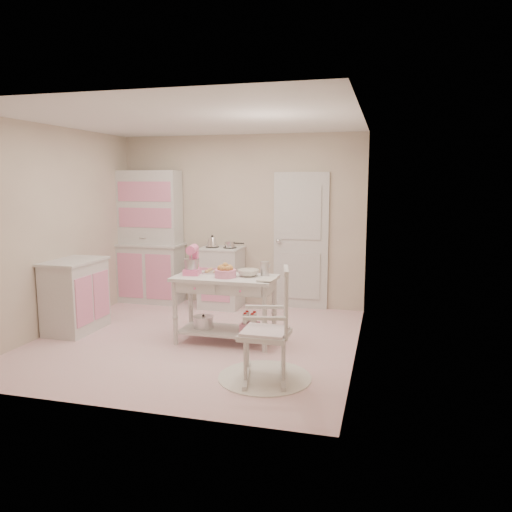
{
  "coord_description": "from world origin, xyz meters",
  "views": [
    {
      "loc": [
        2.19,
        -5.45,
        1.91
      ],
      "look_at": [
        0.61,
        0.52,
        0.98
      ],
      "focal_mm": 35.0,
      "sensor_mm": 36.0,
      "label": 1
    }
  ],
  "objects_px": {
    "hutch": "(150,237)",
    "rocking_chair": "(265,324)",
    "stove": "(221,277)",
    "base_cabinet": "(75,296)",
    "work_table": "(225,309)",
    "bread_basket": "(225,273)",
    "stand_mixer": "(192,260)"
  },
  "relations": [
    {
      "from": "hutch",
      "to": "rocking_chair",
      "type": "bearing_deg",
      "value": -45.93
    },
    {
      "from": "rocking_chair",
      "to": "stove",
      "type": "bearing_deg",
      "value": 104.65
    },
    {
      "from": "hutch",
      "to": "base_cabinet",
      "type": "bearing_deg",
      "value": -97.09
    },
    {
      "from": "stove",
      "to": "rocking_chair",
      "type": "bearing_deg",
      "value": -62.78
    },
    {
      "from": "hutch",
      "to": "base_cabinet",
      "type": "relative_size",
      "value": 2.26
    },
    {
      "from": "hutch",
      "to": "work_table",
      "type": "height_order",
      "value": "hutch"
    },
    {
      "from": "base_cabinet",
      "to": "bread_basket",
      "type": "relative_size",
      "value": 3.68
    },
    {
      "from": "base_cabinet",
      "to": "bread_basket",
      "type": "distance_m",
      "value": 2.05
    },
    {
      "from": "stove",
      "to": "rocking_chair",
      "type": "relative_size",
      "value": 0.84
    },
    {
      "from": "base_cabinet",
      "to": "stove",
      "type": "bearing_deg",
      "value": 49.33
    },
    {
      "from": "stand_mixer",
      "to": "rocking_chair",
      "type": "bearing_deg",
      "value": -49.06
    },
    {
      "from": "rocking_chair",
      "to": "stand_mixer",
      "type": "relative_size",
      "value": 3.24
    },
    {
      "from": "stand_mixer",
      "to": "bread_basket",
      "type": "distance_m",
      "value": 0.46
    },
    {
      "from": "stove",
      "to": "hutch",
      "type": "bearing_deg",
      "value": 177.61
    },
    {
      "from": "hutch",
      "to": "stove",
      "type": "xyz_separation_m",
      "value": [
        1.2,
        -0.05,
        -0.58
      ]
    },
    {
      "from": "stove",
      "to": "work_table",
      "type": "xyz_separation_m",
      "value": [
        0.59,
        -1.59,
        -0.06
      ]
    },
    {
      "from": "work_table",
      "to": "stand_mixer",
      "type": "xyz_separation_m",
      "value": [
        -0.42,
        0.02,
        0.57
      ]
    },
    {
      "from": "hutch",
      "to": "work_table",
      "type": "relative_size",
      "value": 1.73
    },
    {
      "from": "rocking_chair",
      "to": "stand_mixer",
      "type": "xyz_separation_m",
      "value": [
        -1.14,
        0.97,
        0.42
      ]
    },
    {
      "from": "bread_basket",
      "to": "rocking_chair",
      "type": "bearing_deg",
      "value": -52.28
    },
    {
      "from": "hutch",
      "to": "bread_basket",
      "type": "bearing_deg",
      "value": -43.01
    },
    {
      "from": "stove",
      "to": "bread_basket",
      "type": "relative_size",
      "value": 3.68
    },
    {
      "from": "rocking_chair",
      "to": "work_table",
      "type": "distance_m",
      "value": 1.2
    },
    {
      "from": "stove",
      "to": "stand_mixer",
      "type": "xyz_separation_m",
      "value": [
        0.17,
        -1.57,
        0.51
      ]
    },
    {
      "from": "base_cabinet",
      "to": "work_table",
      "type": "xyz_separation_m",
      "value": [
        2.0,
        0.05,
        -0.06
      ]
    },
    {
      "from": "rocking_chair",
      "to": "stand_mixer",
      "type": "bearing_deg",
      "value": 126.93
    },
    {
      "from": "hutch",
      "to": "rocking_chair",
      "type": "distance_m",
      "value": 3.64
    },
    {
      "from": "hutch",
      "to": "bread_basket",
      "type": "relative_size",
      "value": 8.32
    },
    {
      "from": "rocking_chair",
      "to": "bread_basket",
      "type": "bearing_deg",
      "value": 115.15
    },
    {
      "from": "work_table",
      "to": "rocking_chair",
      "type": "bearing_deg",
      "value": -52.99
    },
    {
      "from": "stove",
      "to": "rocking_chair",
      "type": "distance_m",
      "value": 2.86
    },
    {
      "from": "base_cabinet",
      "to": "rocking_chair",
      "type": "height_order",
      "value": "rocking_chair"
    }
  ]
}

